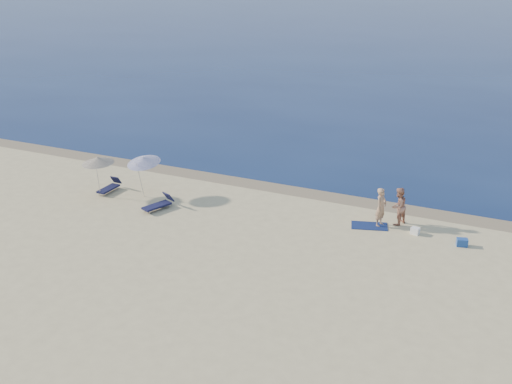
% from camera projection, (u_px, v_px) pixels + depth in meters
% --- Properties ---
extents(sea, '(240.00, 160.00, 0.01)m').
position_uv_depth(sea, '(485.00, 25.00, 103.55)').
color(sea, '#0B1C46').
rests_on(sea, ground).
extents(wet_sand_strip, '(240.00, 1.60, 0.00)m').
position_uv_depth(wet_sand_strip, '(316.00, 194.00, 35.53)').
color(wet_sand_strip, '#847254').
rests_on(wet_sand_strip, ground).
extents(person_left, '(0.62, 0.80, 1.96)m').
position_uv_depth(person_left, '(381.00, 207.00, 31.32)').
color(person_left, tan).
rests_on(person_left, ground).
extents(person_right, '(1.04, 1.14, 1.91)m').
position_uv_depth(person_right, '(398.00, 206.00, 31.49)').
color(person_right, '#B4785F').
rests_on(person_right, ground).
extents(beach_towel, '(1.97, 1.45, 0.03)m').
position_uv_depth(beach_towel, '(369.00, 226.00, 31.59)').
color(beach_towel, '#0E1B49').
rests_on(beach_towel, ground).
extents(white_bag, '(0.44, 0.40, 0.33)m').
position_uv_depth(white_bag, '(415.00, 231.00, 30.71)').
color(white_bag, white).
rests_on(white_bag, ground).
extents(blue_cooler, '(0.58, 0.48, 0.36)m').
position_uv_depth(blue_cooler, '(462.00, 242.00, 29.51)').
color(blue_cooler, '#1C479B').
rests_on(blue_cooler, ground).
extents(umbrella_near, '(2.14, 2.16, 2.41)m').
position_uv_depth(umbrella_near, '(143.00, 160.00, 34.65)').
color(umbrella_near, silver).
rests_on(umbrella_near, ground).
extents(umbrella_far, '(2.30, 2.31, 2.32)m').
position_uv_depth(umbrella_far, '(98.00, 160.00, 34.58)').
color(umbrella_far, silver).
rests_on(umbrella_far, ground).
extents(lounger_left, '(0.57, 1.65, 0.72)m').
position_uv_depth(lounger_left, '(110.00, 187.00, 35.81)').
color(lounger_left, '#141637').
rests_on(lounger_left, ground).
extents(lounger_right, '(1.16, 1.84, 0.77)m').
position_uv_depth(lounger_right, '(159.00, 204.00, 33.47)').
color(lounger_right, '#15173B').
rests_on(lounger_right, ground).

